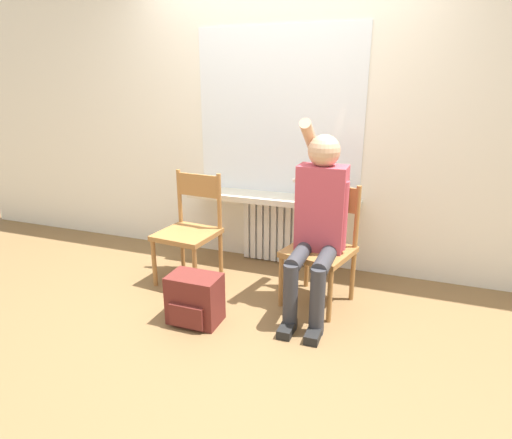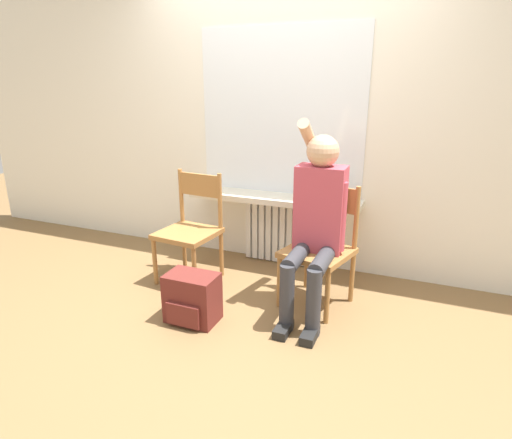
{
  "view_description": "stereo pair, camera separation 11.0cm",
  "coord_description": "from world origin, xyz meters",
  "px_view_note": "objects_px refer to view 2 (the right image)",
  "views": [
    {
      "loc": [
        1.12,
        -2.36,
        1.58
      ],
      "look_at": [
        0.0,
        0.65,
        0.55
      ],
      "focal_mm": 30.0,
      "sensor_mm": 36.0,
      "label": 1
    },
    {
      "loc": [
        1.22,
        -2.32,
        1.58
      ],
      "look_at": [
        0.0,
        0.65,
        0.55
      ],
      "focal_mm": 30.0,
      "sensor_mm": 36.0,
      "label": 2
    }
  ],
  "objects_px": {
    "backpack": "(192,298)",
    "chair_right": "(321,246)",
    "cat": "(325,183)",
    "person": "(317,218)",
    "chair_left": "(191,227)"
  },
  "relations": [
    {
      "from": "cat",
      "to": "chair_right",
      "type": "bearing_deg",
      "value": -77.69
    },
    {
      "from": "chair_right",
      "to": "backpack",
      "type": "bearing_deg",
      "value": -126.21
    },
    {
      "from": "cat",
      "to": "backpack",
      "type": "height_order",
      "value": "cat"
    },
    {
      "from": "cat",
      "to": "backpack",
      "type": "distance_m",
      "value": 1.41
    },
    {
      "from": "chair_left",
      "to": "person",
      "type": "distance_m",
      "value": 1.11
    },
    {
      "from": "person",
      "to": "backpack",
      "type": "distance_m",
      "value": 1.02
    },
    {
      "from": "chair_left",
      "to": "person",
      "type": "xyz_separation_m",
      "value": [
        1.08,
        -0.11,
        0.25
      ]
    },
    {
      "from": "person",
      "to": "cat",
      "type": "distance_m",
      "value": 0.62
    },
    {
      "from": "chair_left",
      "to": "cat",
      "type": "relative_size",
      "value": 2.03
    },
    {
      "from": "chair_right",
      "to": "cat",
      "type": "bearing_deg",
      "value": 117.01
    },
    {
      "from": "backpack",
      "to": "chair_right",
      "type": "bearing_deg",
      "value": 39.08
    },
    {
      "from": "chair_right",
      "to": "backpack",
      "type": "height_order",
      "value": "chair_right"
    },
    {
      "from": "chair_right",
      "to": "person",
      "type": "height_order",
      "value": "person"
    },
    {
      "from": "chair_right",
      "to": "cat",
      "type": "xyz_separation_m",
      "value": [
        -0.11,
        0.5,
        0.35
      ]
    },
    {
      "from": "person",
      "to": "chair_right",
      "type": "bearing_deg",
      "value": 84.31
    }
  ]
}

